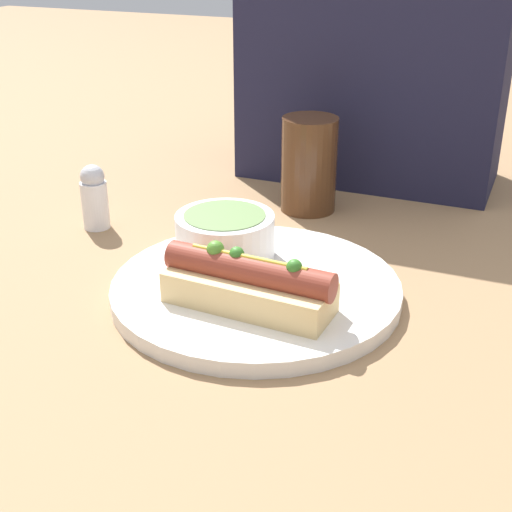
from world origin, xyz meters
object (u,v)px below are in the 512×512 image
Objects in this scene: drinking_glass at (309,165)px; seated_diner at (377,32)px; spoon at (186,256)px; salt_shaker at (94,197)px; hot_dog at (249,284)px; soup_bowl at (225,234)px.

seated_diner is at bearing 77.33° from drinking_glass.
salt_shaker reaches higher than spoon.
soup_bowl is at bearing 129.17° from hot_dog.
hot_dog is 1.36× the size of spoon.
seated_diner is (0.09, 0.38, 0.18)m from spoon.
hot_dog is at bearing -169.92° from spoon.
soup_bowl is 1.31× the size of salt_shaker.
soup_bowl is 0.40m from seated_diner.
drinking_glass reaches higher than salt_shaker.
salt_shaker is at bearing -144.20° from drinking_glass.
spoon is 0.17m from salt_shaker.
seated_diner is (0.04, 0.16, 0.14)m from drinking_glass.
spoon is 1.52× the size of salt_shaker.
seated_diner is at bearing 93.71° from hot_dog.
seated_diner reaches higher than salt_shaker.
spoon is 0.43m from seated_diner.
hot_dog is 1.58× the size of soup_bowl.
drinking_glass is 0.27m from salt_shaker.
soup_bowl is at bearing -99.31° from seated_diner.
hot_dog is at bearing -89.23° from seated_diner.
salt_shaker is 0.17× the size of seated_diner.
spoon is (-0.03, -0.02, -0.02)m from soup_bowl.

